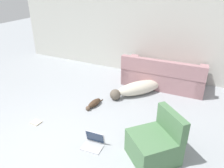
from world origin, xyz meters
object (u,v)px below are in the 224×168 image
Objects in this scene: dog at (137,88)px; cat at (94,104)px; laptop_open at (94,141)px; side_chair at (155,144)px; book_cream at (36,122)px; couch at (163,76)px.

dog reaches higher than cat.
cat is (-0.65, -0.93, -0.09)m from dog.
laptop_open is (-0.03, -1.99, -0.08)m from dog.
cat is 0.62× the size of side_chair.
dog is 7.06× the size of book_cream.
couch is 10.58× the size of book_cream.
cat is at bearing 55.78° from book_cream.
couch is 1.99m from cat.
book_cream is at bearing 4.10° from dog.
side_chair is at bearing 69.40° from cat.
side_chair is (2.30, 0.15, 0.25)m from book_cream.
couch is at bearing 56.43° from book_cream.
cat is at bearing -165.44° from side_chair.
laptop_open is (-0.46, -2.72, -0.20)m from couch.
book_cream is 2.32m from side_chair.
couch is at bearing 144.82° from side_chair.
dog is (-0.43, -0.73, -0.12)m from couch.
dog is 3.81× the size of laptop_open.
couch is 3.22m from book_cream.
laptop_open is at bearing -126.20° from side_chair.
couch reaches higher than cat.
laptop_open is (0.62, -1.06, 0.01)m from cat.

